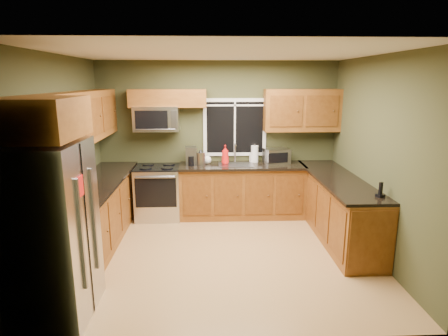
{
  "coord_description": "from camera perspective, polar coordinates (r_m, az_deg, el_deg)",
  "views": [
    {
      "loc": [
        -0.16,
        -4.83,
        2.37
      ],
      "look_at": [
        0.05,
        0.35,
        1.15
      ],
      "focal_mm": 30.0,
      "sensor_mm": 36.0,
      "label": 1
    }
  ],
  "objects": [
    {
      "name": "floor",
      "position": [
        5.38,
        -0.39,
        -12.89
      ],
      "size": [
        4.2,
        4.2,
        0.0
      ],
      "primitive_type": "plane",
      "color": "#A97E4A",
      "rests_on": "ground"
    },
    {
      "name": "ceiling",
      "position": [
        4.84,
        -0.44,
        17.16
      ],
      "size": [
        4.2,
        4.2,
        0.0
      ],
      "primitive_type": "plane",
      "rotation": [
        3.14,
        0.0,
        0.0
      ],
      "color": "white",
      "rests_on": "back_wall"
    },
    {
      "name": "back_wall",
      "position": [
        6.71,
        -0.93,
        4.51
      ],
      "size": [
        4.2,
        0.0,
        4.2
      ],
      "primitive_type": "plane",
      "rotation": [
        1.57,
        0.0,
        0.0
      ],
      "color": "#3A3D22",
      "rests_on": "ground"
    },
    {
      "name": "front_wall",
      "position": [
        3.2,
        0.67,
        -5.37
      ],
      "size": [
        4.2,
        0.0,
        4.2
      ],
      "primitive_type": "plane",
      "rotation": [
        -1.57,
        0.0,
        0.0
      ],
      "color": "#3A3D22",
      "rests_on": "ground"
    },
    {
      "name": "left_wall",
      "position": [
        5.3,
        -23.75,
        1.02
      ],
      "size": [
        0.0,
        3.6,
        3.6
      ],
      "primitive_type": "plane",
      "rotation": [
        1.57,
        0.0,
        1.57
      ],
      "color": "#3A3D22",
      "rests_on": "ground"
    },
    {
      "name": "right_wall",
      "position": [
        5.43,
        22.35,
        1.41
      ],
      "size": [
        0.0,
        3.6,
        3.6
      ],
      "primitive_type": "plane",
      "rotation": [
        1.57,
        0.0,
        -1.57
      ],
      "color": "#3A3D22",
      "rests_on": "ground"
    },
    {
      "name": "window",
      "position": [
        6.67,
        1.66,
        6.22
      ],
      "size": [
        1.12,
        0.03,
        1.02
      ],
      "color": "white",
      "rests_on": "back_wall"
    },
    {
      "name": "base_cabinets_left",
      "position": [
        5.87,
        -18.53,
        -6.55
      ],
      "size": [
        0.6,
        2.65,
        0.9
      ],
      "primitive_type": "cube",
      "color": "brown",
      "rests_on": "ground"
    },
    {
      "name": "countertop_left",
      "position": [
        5.73,
        -18.63,
        -2.12
      ],
      "size": [
        0.65,
        2.65,
        0.04
      ],
      "primitive_type": "cube",
      "color": "black",
      "rests_on": "base_cabinets_left"
    },
    {
      "name": "base_cabinets_back",
      "position": [
        6.64,
        2.75,
        -3.58
      ],
      "size": [
        2.17,
        0.6,
        0.9
      ],
      "primitive_type": "cube",
      "color": "brown",
      "rests_on": "ground"
    },
    {
      "name": "countertop_back",
      "position": [
        6.49,
        2.82,
        0.33
      ],
      "size": [
        2.17,
        0.65,
        0.04
      ],
      "primitive_type": "cube",
      "color": "black",
      "rests_on": "base_cabinets_back"
    },
    {
      "name": "base_cabinets_peninsula",
      "position": [
        6.03,
        16.87,
        -5.91
      ],
      "size": [
        0.6,
        2.52,
        0.9
      ],
      "color": "brown",
      "rests_on": "ground"
    },
    {
      "name": "countertop_peninsula",
      "position": [
        5.89,
        16.93,
        -1.57
      ],
      "size": [
        0.65,
        2.5,
        0.04
      ],
      "primitive_type": "cube",
      "color": "black",
      "rests_on": "base_cabinets_peninsula"
    },
    {
      "name": "upper_cabinets_left",
      "position": [
        5.61,
        -20.92,
        7.18
      ],
      "size": [
        0.33,
        2.65,
        0.72
      ],
      "primitive_type": "cube",
      "color": "brown",
      "rests_on": "left_wall"
    },
    {
      "name": "upper_cabinets_back_left",
      "position": [
        6.5,
        -8.55,
        10.47
      ],
      "size": [
        1.3,
        0.33,
        0.3
      ],
      "primitive_type": "cube",
      "color": "brown",
      "rests_on": "back_wall"
    },
    {
      "name": "upper_cabinets_back_right",
      "position": [
        6.68,
        11.77,
        8.6
      ],
      "size": [
        1.3,
        0.33,
        0.72
      ],
      "primitive_type": "cube",
      "color": "brown",
      "rests_on": "back_wall"
    },
    {
      "name": "upper_cabinet_over_fridge",
      "position": [
        3.88,
        -26.56,
        6.83
      ],
      "size": [
        0.72,
        0.9,
        0.38
      ],
      "primitive_type": "cube",
      "color": "brown",
      "rests_on": "left_wall"
    },
    {
      "name": "refrigerator",
      "position": [
        4.13,
        -24.92,
        -8.88
      ],
      "size": [
        0.74,
        0.9,
        1.8
      ],
      "color": "#B7B7BC",
      "rests_on": "ground"
    },
    {
      "name": "range",
      "position": [
        6.64,
        -9.95,
        -3.6
      ],
      "size": [
        0.76,
        0.69,
        0.94
      ],
      "color": "#B7B7BC",
      "rests_on": "ground"
    },
    {
      "name": "microwave",
      "position": [
        6.52,
        -10.24,
        7.41
      ],
      "size": [
        0.76,
        0.41,
        0.42
      ],
      "color": "#B7B7BC",
      "rests_on": "back_wall"
    },
    {
      "name": "sink",
      "position": [
        6.49,
        1.8,
        0.64
      ],
      "size": [
        0.6,
        0.42,
        0.36
      ],
      "color": "slate",
      "rests_on": "countertop_back"
    },
    {
      "name": "toaster_oven",
      "position": [
        6.62,
        8.02,
        1.81
      ],
      "size": [
        0.47,
        0.4,
        0.26
      ],
      "color": "#B7B7BC",
      "rests_on": "countertop_back"
    },
    {
      "name": "coffee_maker",
      "position": [
        6.47,
        -5.04,
        1.76
      ],
      "size": [
        0.2,
        0.27,
        0.31
      ],
      "color": "slate",
      "rests_on": "countertop_back"
    },
    {
      "name": "kettle",
      "position": [
        6.41,
        -3.57,
        1.52
      ],
      "size": [
        0.2,
        0.2,
        0.28
      ],
      "color": "#B7B7BC",
      "rests_on": "countertop_back"
    },
    {
      "name": "paper_towel_roll",
      "position": [
        6.68,
        4.69,
        2.16
      ],
      "size": [
        0.16,
        0.16,
        0.33
      ],
      "color": "white",
      "rests_on": "countertop_back"
    },
    {
      "name": "soap_bottle_a",
      "position": [
        6.51,
        0.19,
        2.06
      ],
      "size": [
        0.14,
        0.14,
        0.33
      ],
      "primitive_type": "imported",
      "rotation": [
        0.0,
        0.0,
        -0.11
      ],
      "color": "red",
      "rests_on": "countertop_back"
    },
    {
      "name": "soap_bottle_b",
      "position": [
        6.71,
        4.37,
        1.78
      ],
      "size": [
        0.11,
        0.11,
        0.2
      ],
      "primitive_type": "imported",
      "rotation": [
        0.0,
        0.0,
        0.28
      ],
      "color": "white",
      "rests_on": "countertop_back"
    },
    {
      "name": "soap_bottle_c",
      "position": [
        6.57,
        -2.57,
        1.49
      ],
      "size": [
        0.18,
        0.18,
        0.19
      ],
      "primitive_type": "imported",
      "rotation": [
        0.0,
        0.0,
        0.26
      ],
      "color": "white",
      "rests_on": "countertop_back"
    },
    {
      "name": "cordless_phone",
      "position": [
        5.08,
        22.72,
        -3.47
      ],
      "size": [
        0.11,
        0.11,
        0.19
      ],
      "color": "black",
      "rests_on": "countertop_peninsula"
    }
  ]
}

